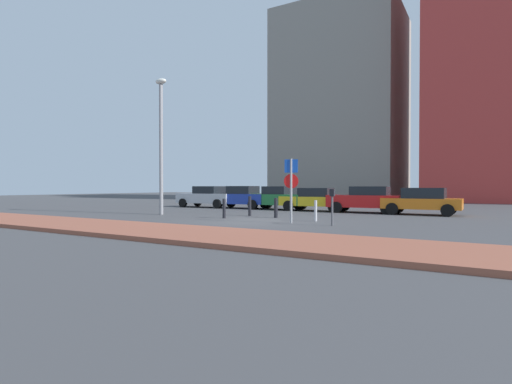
# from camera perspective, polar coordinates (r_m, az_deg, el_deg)

# --- Properties ---
(ground_plane) EXTENTS (120.00, 120.00, 0.00)m
(ground_plane) POSITION_cam_1_polar(r_m,az_deg,el_deg) (17.19, -0.48, -4.26)
(ground_plane) COLOR #424244
(sidewalk_brick) EXTENTS (40.00, 3.29, 0.14)m
(sidewalk_brick) POSITION_cam_1_polar(r_m,az_deg,el_deg) (12.82, -13.18, -5.72)
(sidewalk_brick) COLOR #93513D
(sidewalk_brick) RESTS_ON ground
(parked_car_silver) EXTENTS (4.51, 1.89, 1.53)m
(parked_car_silver) POSITION_cam_1_polar(r_m,az_deg,el_deg) (28.33, -7.14, -0.68)
(parked_car_silver) COLOR #B7BABF
(parked_car_silver) RESTS_ON ground
(parked_car_blue) EXTENTS (4.04, 2.19, 1.54)m
(parked_car_blue) POSITION_cam_1_polar(r_m,az_deg,el_deg) (26.90, -2.11, -0.73)
(parked_car_blue) COLOR #1E389E
(parked_car_blue) RESTS_ON ground
(parked_car_green) EXTENTS (4.07, 2.27, 1.52)m
(parked_car_green) POSITION_cam_1_polar(r_m,az_deg,el_deg) (25.62, 3.24, -0.84)
(parked_car_green) COLOR #237238
(parked_car_green) RESTS_ON ground
(parked_car_yellow) EXTENTS (4.27, 2.03, 1.42)m
(parked_car_yellow) POSITION_cam_1_polar(r_m,az_deg,el_deg) (24.35, 8.66, -1.03)
(parked_car_yellow) COLOR gold
(parked_car_yellow) RESTS_ON ground
(parked_car_red) EXTENTS (4.14, 2.17, 1.52)m
(parked_car_red) POSITION_cam_1_polar(r_m,az_deg,el_deg) (23.35, 15.75, -0.99)
(parked_car_red) COLOR red
(parked_car_red) RESTS_ON ground
(parked_car_orange) EXTENTS (3.95, 1.92, 1.45)m
(parked_car_orange) POSITION_cam_1_polar(r_m,az_deg,el_deg) (22.61, 23.17, -1.18)
(parked_car_orange) COLOR orange
(parked_car_orange) RESTS_ON ground
(parking_sign_post) EXTENTS (0.58, 0.20, 2.67)m
(parking_sign_post) POSITION_cam_1_polar(r_m,az_deg,el_deg) (16.13, 5.18, 1.36)
(parking_sign_post) COLOR gray
(parking_sign_post) RESTS_ON ground
(parking_meter) EXTENTS (0.18, 0.14, 1.43)m
(parking_meter) POSITION_cam_1_polar(r_m,az_deg,el_deg) (15.29, 11.11, -1.45)
(parking_meter) COLOR #4C4C51
(parking_meter) RESTS_ON ground
(street_lamp) EXTENTS (0.70, 0.36, 7.31)m
(street_lamp) POSITION_cam_1_polar(r_m,az_deg,el_deg) (21.71, -13.75, 8.11)
(street_lamp) COLOR gray
(street_lamp) RESTS_ON ground
(traffic_bollard_near) EXTENTS (0.18, 0.18, 0.96)m
(traffic_bollard_near) POSITION_cam_1_polar(r_m,az_deg,el_deg) (18.86, 2.93, -2.34)
(traffic_bollard_near) COLOR black
(traffic_bollard_near) RESTS_ON ground
(traffic_bollard_mid) EXTENTS (0.13, 0.13, 0.92)m
(traffic_bollard_mid) POSITION_cam_1_polar(r_m,az_deg,el_deg) (17.16, 8.73, -2.74)
(traffic_bollard_mid) COLOR #B7B7BC
(traffic_bollard_mid) RESTS_ON ground
(traffic_bollard_far) EXTENTS (0.16, 0.16, 1.01)m
(traffic_bollard_far) POSITION_cam_1_polar(r_m,az_deg,el_deg) (20.06, -0.92, -2.08)
(traffic_bollard_far) COLOR black
(traffic_bollard_far) RESTS_ON ground
(traffic_bollard_edge) EXTENTS (0.15, 0.15, 0.94)m
(traffic_bollard_edge) POSITION_cam_1_polar(r_m,az_deg,el_deg) (18.63, -4.70, -2.42)
(traffic_bollard_edge) COLOR black
(traffic_bollard_edge) RESTS_ON ground
(building_colorful_midrise) EXTENTS (14.98, 14.75, 28.59)m
(building_colorful_midrise) POSITION_cam_1_polar(r_m,az_deg,el_deg) (48.46, 33.25, 15.99)
(building_colorful_midrise) COLOR #BF3833
(building_colorful_midrise) RESTS_ON ground
(building_under_construction) EXTENTS (14.60, 12.98, 23.28)m
(building_under_construction) POSITION_cam_1_polar(r_m,az_deg,el_deg) (52.00, 12.46, 12.04)
(building_under_construction) COLOR gray
(building_under_construction) RESTS_ON ground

